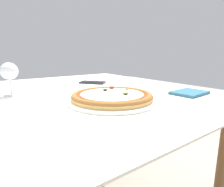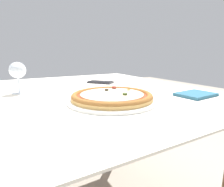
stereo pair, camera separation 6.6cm
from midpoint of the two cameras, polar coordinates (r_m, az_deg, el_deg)
dining_table at (r=0.84m, az=-17.15°, el=-5.42°), size 1.43×1.17×0.76m
pizza_plate at (r=0.66m, az=2.85°, el=-1.12°), size 0.32×0.32×0.04m
wine_glass_far_left at (r=0.88m, az=-24.93°, el=6.13°), size 0.07×0.07×0.13m
cell_phone at (r=1.09m, az=-1.84°, el=3.47°), size 0.14×0.16×0.01m
napkin_folded at (r=0.85m, az=26.22°, el=-0.27°), size 0.16×0.12×0.01m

